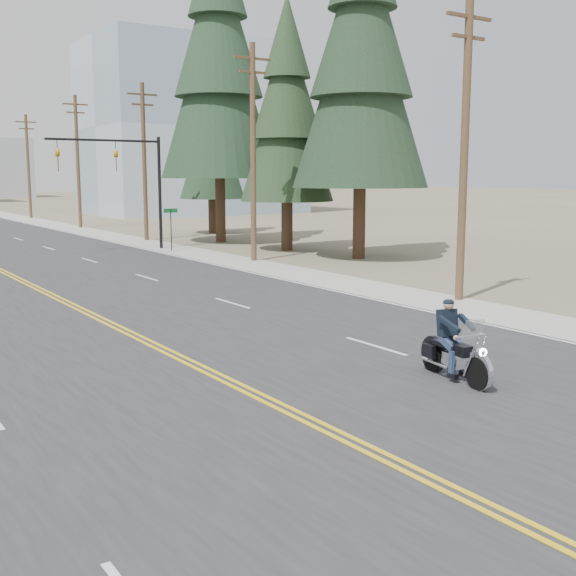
# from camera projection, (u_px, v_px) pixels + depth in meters

# --- Properties ---
(ground_plane) EXTENTS (400.00, 400.00, 0.00)m
(ground_plane) POSITION_uv_depth(u_px,v_px,m) (311.00, 423.00, 13.69)
(ground_plane) COLOR #776D56
(ground_plane) RESTS_ON ground
(sidewalk_right) EXTENTS (3.00, 200.00, 0.01)m
(sidewalk_right) POSITION_uv_depth(u_px,v_px,m) (22.00, 218.00, 77.58)
(sidewalk_right) COLOR #A5A5A0
(sidewalk_right) RESTS_ON ground
(traffic_mast_right) EXTENTS (7.10, 0.26, 7.00)m
(traffic_mast_right) POSITION_uv_depth(u_px,v_px,m) (129.00, 170.00, 44.16)
(traffic_mast_right) COLOR black
(traffic_mast_right) RESTS_ON ground
(street_sign) EXTENTS (0.90, 0.06, 2.62)m
(street_sign) POSITION_uv_depth(u_px,v_px,m) (171.00, 222.00, 44.00)
(street_sign) COLOR black
(street_sign) RESTS_ON ground
(utility_pole_a) EXTENTS (2.20, 0.30, 11.00)m
(utility_pole_a) POSITION_uv_depth(u_px,v_px,m) (465.00, 145.00, 26.21)
(utility_pole_a) COLOR brown
(utility_pole_a) RESTS_ON ground
(utility_pole_b) EXTENTS (2.20, 0.30, 11.50)m
(utility_pole_b) POSITION_uv_depth(u_px,v_px,m) (253.00, 150.00, 38.52)
(utility_pole_b) COLOR brown
(utility_pole_b) RESTS_ON ground
(utility_pole_c) EXTENTS (2.20, 0.30, 11.00)m
(utility_pole_c) POSITION_uv_depth(u_px,v_px,m) (144.00, 159.00, 50.90)
(utility_pole_c) COLOR brown
(utility_pole_c) RESTS_ON ground
(utility_pole_d) EXTENTS (2.20, 0.30, 11.50)m
(utility_pole_d) POSITION_uv_depth(u_px,v_px,m) (78.00, 159.00, 63.21)
(utility_pole_d) COLOR brown
(utility_pole_d) RESTS_ON ground
(utility_pole_e) EXTENTS (2.20, 0.30, 11.00)m
(utility_pole_e) POSITION_uv_depth(u_px,v_px,m) (28.00, 165.00, 77.24)
(utility_pole_e) COLOR brown
(utility_pole_e) RESTS_ON ground
(glass_building) EXTENTS (24.00, 16.00, 20.00)m
(glass_building) POSITION_uv_depth(u_px,v_px,m) (192.00, 130.00, 87.23)
(glass_building) COLOR #9EB5CC
(glass_building) RESTS_ON ground
(haze_bldg_c) EXTENTS (16.00, 12.00, 18.00)m
(haze_bldg_c) POSITION_uv_depth(u_px,v_px,m) (132.00, 149.00, 124.68)
(haze_bldg_c) COLOR #B7BCC6
(haze_bldg_c) RESTS_ON ground
(motorcyclist) EXTENTS (1.40, 2.50, 1.84)m
(motorcyclist) POSITION_uv_depth(u_px,v_px,m) (456.00, 341.00, 16.37)
(motorcyclist) COLOR black
(motorcyclist) RESTS_ON ground
(conifer_near) EXTENTS (7.48, 7.48, 19.81)m
(conifer_near) POSITION_uv_depth(u_px,v_px,m) (362.00, 49.00, 38.88)
(conifer_near) COLOR #382619
(conifer_near) RESTS_ON ground
(conifer_mid) EXTENTS (5.74, 5.74, 15.30)m
(conifer_mid) POSITION_uv_depth(u_px,v_px,m) (287.00, 106.00, 43.55)
(conifer_mid) COLOR #382619
(conifer_mid) RESTS_ON ground
(conifer_tall) EXTENTS (7.98, 7.98, 22.17)m
(conifer_tall) POSITION_uv_depth(u_px,v_px,m) (218.00, 53.00, 48.42)
(conifer_tall) COLOR #382619
(conifer_tall) RESTS_ON ground
(conifer_far) EXTENTS (5.19, 5.19, 13.91)m
(conifer_far) POSITION_uv_depth(u_px,v_px,m) (211.00, 132.00, 56.86)
(conifer_far) COLOR #382619
(conifer_far) RESTS_ON ground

